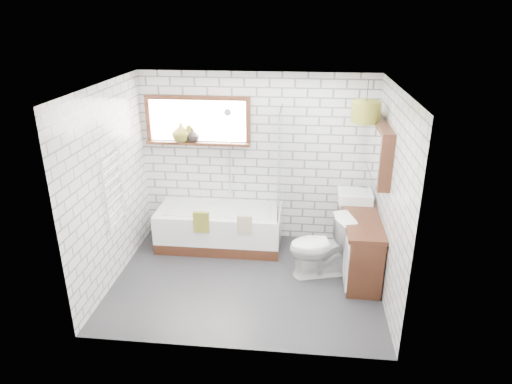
# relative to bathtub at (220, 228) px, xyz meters

# --- Properties ---
(floor) EXTENTS (3.40, 2.60, 0.01)m
(floor) POSITION_rel_bathtub_xyz_m (0.51, -0.90, -0.30)
(floor) COLOR #252529
(floor) RESTS_ON ground
(ceiling) EXTENTS (3.40, 2.60, 0.01)m
(ceiling) POSITION_rel_bathtub_xyz_m (0.51, -0.90, 2.21)
(ceiling) COLOR white
(ceiling) RESTS_ON ground
(wall_back) EXTENTS (3.40, 0.01, 2.50)m
(wall_back) POSITION_rel_bathtub_xyz_m (0.51, 0.40, 0.96)
(wall_back) COLOR white
(wall_back) RESTS_ON ground
(wall_front) EXTENTS (3.40, 0.01, 2.50)m
(wall_front) POSITION_rel_bathtub_xyz_m (0.51, -2.21, 0.96)
(wall_front) COLOR white
(wall_front) RESTS_ON ground
(wall_left) EXTENTS (0.01, 2.60, 2.50)m
(wall_left) POSITION_rel_bathtub_xyz_m (-1.19, -0.90, 0.96)
(wall_left) COLOR white
(wall_left) RESTS_ON ground
(wall_right) EXTENTS (0.01, 2.60, 2.50)m
(wall_right) POSITION_rel_bathtub_xyz_m (2.22, -0.90, 0.96)
(wall_right) COLOR white
(wall_right) RESTS_ON ground
(window) EXTENTS (1.52, 0.16, 0.68)m
(window) POSITION_rel_bathtub_xyz_m (-0.34, 0.36, 1.51)
(window) COLOR black
(window) RESTS_ON wall_back
(towel_radiator) EXTENTS (0.06, 0.52, 1.00)m
(towel_radiator) POSITION_rel_bathtub_xyz_m (-1.15, -0.90, 0.91)
(towel_radiator) COLOR white
(towel_radiator) RESTS_ON wall_left
(mirror_cabinet) EXTENTS (0.16, 1.20, 0.70)m
(mirror_cabinet) POSITION_rel_bathtub_xyz_m (2.13, -0.30, 1.36)
(mirror_cabinet) COLOR black
(mirror_cabinet) RESTS_ON wall_right
(shower_riser) EXTENTS (0.02, 0.02, 1.30)m
(shower_riser) POSITION_rel_bathtub_xyz_m (0.11, 0.36, 1.06)
(shower_riser) COLOR silver
(shower_riser) RESTS_ON wall_back
(bathtub) EXTENTS (1.79, 0.79, 0.58)m
(bathtub) POSITION_rel_bathtub_xyz_m (0.00, 0.00, 0.00)
(bathtub) COLOR white
(bathtub) RESTS_ON floor
(shower_screen) EXTENTS (0.02, 0.72, 1.50)m
(shower_screen) POSITION_rel_bathtub_xyz_m (0.88, 0.00, 1.04)
(shower_screen) COLOR white
(shower_screen) RESTS_ON bathtub
(towel_green) EXTENTS (0.22, 0.06, 0.30)m
(towel_green) POSITION_rel_bathtub_xyz_m (-0.18, -0.40, 0.27)
(towel_green) COLOR olive
(towel_green) RESTS_ON bathtub
(towel_beige) EXTENTS (0.20, 0.05, 0.26)m
(towel_beige) POSITION_rel_bathtub_xyz_m (0.43, -0.40, 0.27)
(towel_beige) COLOR tan
(towel_beige) RESTS_ON bathtub
(vanity) EXTENTS (0.45, 1.41, 0.80)m
(vanity) POSITION_rel_bathtub_xyz_m (1.98, -0.49, 0.11)
(vanity) COLOR black
(vanity) RESTS_ON floor
(basin) EXTENTS (0.46, 0.41, 0.14)m
(basin) POSITION_rel_bathtub_xyz_m (1.92, 0.01, 0.58)
(basin) COLOR white
(basin) RESTS_ON vanity
(tap) EXTENTS (0.04, 0.04, 0.18)m
(tap) POSITION_rel_bathtub_xyz_m (2.08, 0.01, 0.65)
(tap) COLOR silver
(tap) RESTS_ON vanity
(toilet) EXTENTS (0.66, 0.90, 0.83)m
(toilet) POSITION_rel_bathtub_xyz_m (1.46, -0.65, 0.12)
(toilet) COLOR white
(toilet) RESTS_ON floor
(vase_olive) EXTENTS (0.33, 0.33, 0.28)m
(vase_olive) POSITION_rel_bathtub_xyz_m (-0.58, 0.33, 1.33)
(vase_olive) COLOR olive
(vase_olive) RESTS_ON window
(vase_dark) EXTENTS (0.23, 0.23, 0.20)m
(vase_dark) POSITION_rel_bathtub_xyz_m (-0.42, 0.33, 1.29)
(vase_dark) COLOR black
(vase_dark) RESTS_ON window
(bottle) EXTENTS (0.08, 0.08, 0.24)m
(bottle) POSITION_rel_bathtub_xyz_m (-0.46, 0.33, 1.31)
(bottle) COLOR olive
(bottle) RESTS_ON window
(pendant) EXTENTS (0.36, 0.36, 0.26)m
(pendant) POSITION_rel_bathtub_xyz_m (1.94, -0.19, 1.81)
(pendant) COLOR olive
(pendant) RESTS_ON ceiling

